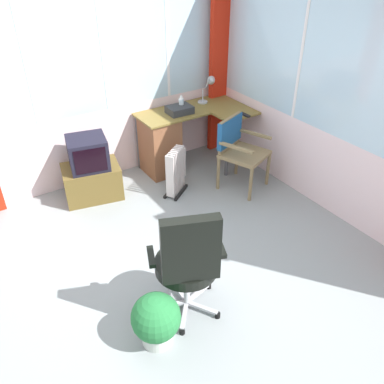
{
  "coord_description": "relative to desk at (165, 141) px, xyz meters",
  "views": [
    {
      "loc": [
        -1.24,
        -2.3,
        2.68
      ],
      "look_at": [
        0.47,
        0.33,
        0.62
      ],
      "focal_mm": 37.64,
      "sensor_mm": 36.0,
      "label": 1
    }
  ],
  "objects": [
    {
      "name": "desk",
      "position": [
        0.0,
        0.0,
        0.0
      ],
      "size": [
        1.36,
        0.86,
        0.77
      ],
      "color": "olive",
      "rests_on": "ground"
    },
    {
      "name": "office_chair",
      "position": [
        -1.04,
        -2.17,
        0.18
      ],
      "size": [
        0.63,
        0.6,
        1.06
      ],
      "color": "#B7B7BF",
      "rests_on": "ground"
    },
    {
      "name": "space_heater",
      "position": [
        -0.15,
        -0.53,
        -0.13
      ],
      "size": [
        0.39,
        0.34,
        0.57
      ],
      "color": "silver",
      "rests_on": "ground"
    },
    {
      "name": "tv_on_stand",
      "position": [
        -1.03,
        -0.07,
        -0.08
      ],
      "size": [
        0.72,
        0.57,
        0.76
      ],
      "color": "brown",
      "rests_on": "ground"
    },
    {
      "name": "curtain_corner",
      "position": [
        0.98,
        0.19,
        0.89
      ],
      "size": [
        0.32,
        0.09,
        2.61
      ],
      "primitive_type": "cube",
      "rotation": [
        0.0,
        0.0,
        0.07
      ],
      "color": "red",
      "rests_on": "ground"
    },
    {
      "name": "spray_bottle",
      "position": [
        0.25,
        -0.0,
        0.45
      ],
      "size": [
        0.06,
        0.06,
        0.22
      ],
      "color": "silver",
      "rests_on": "desk"
    },
    {
      "name": "east_window_panel",
      "position": [
        1.11,
        -1.76,
        0.93
      ],
      "size": [
        0.07,
        4.11,
        2.71
      ],
      "color": "silver",
      "rests_on": "ground"
    },
    {
      "name": "tv_remote",
      "position": [
        0.82,
        -0.55,
        0.36
      ],
      "size": [
        0.05,
        0.15,
        0.02
      ],
      "primitive_type": "cube",
      "rotation": [
        0.0,
        0.0,
        0.05
      ],
      "color": "black",
      "rests_on": "desk"
    },
    {
      "name": "desk_lamp",
      "position": [
        0.71,
        0.04,
        0.57
      ],
      "size": [
        0.23,
        0.2,
        0.35
      ],
      "color": "#B2B7BC",
      "rests_on": "desk"
    },
    {
      "name": "paper_tray",
      "position": [
        0.2,
        -0.05,
        0.39
      ],
      "size": [
        0.31,
        0.24,
        0.09
      ],
      "primitive_type": "cube",
      "rotation": [
        0.0,
        0.0,
        -0.03
      ],
      "color": "#2D2D30",
      "rests_on": "desk"
    },
    {
      "name": "potted_plant",
      "position": [
        -1.38,
        -2.25,
        -0.18
      ],
      "size": [
        0.38,
        0.38,
        0.45
      ],
      "color": "silver",
      "rests_on": "ground"
    },
    {
      "name": "wooden_armchair",
      "position": [
        0.54,
        -0.76,
        0.14
      ],
      "size": [
        0.62,
        0.63,
        0.86
      ],
      "color": "olive",
      "rests_on": "ground"
    },
    {
      "name": "ground",
      "position": [
        -0.99,
        -1.76,
        -0.45
      ],
      "size": [
        5.14,
        5.11,
        0.06
      ],
      "primitive_type": "cube",
      "color": "gray"
    },
    {
      "name": "north_window_panel",
      "position": [
        -0.99,
        0.32,
        0.94
      ],
      "size": [
        4.14,
        0.07,
        2.71
      ],
      "color": "silver",
      "rests_on": "ground"
    }
  ]
}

